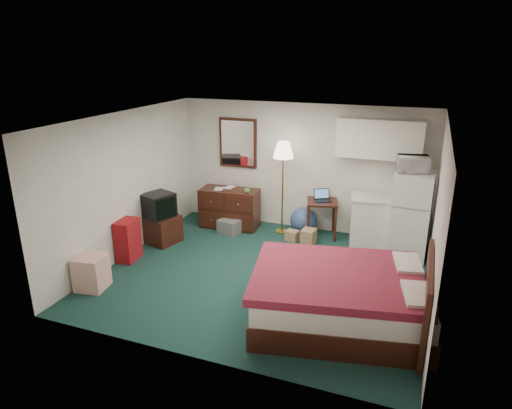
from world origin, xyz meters
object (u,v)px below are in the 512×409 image
at_px(floor_lamp, 283,188).
at_px(kitchen_counter, 373,221).
at_px(desk, 321,218).
at_px(suitcase, 128,240).
at_px(tv_stand, 163,229).
at_px(bed, 340,298).
at_px(fridge, 411,215).
at_px(dresser, 230,208).

bearing_deg(floor_lamp, kitchen_counter, 1.43).
relative_size(desk, suitcase, 0.99).
relative_size(kitchen_counter, tv_stand, 1.59).
relative_size(bed, tv_stand, 3.90).
relative_size(desk, fridge, 0.47).
distance_m(bed, suitcase, 3.81).
bearing_deg(dresser, bed, -47.43).
distance_m(kitchen_counter, tv_stand, 3.92).
relative_size(floor_lamp, bed, 0.83).
bearing_deg(fridge, desk, 170.63).
bearing_deg(fridge, dresser, -179.95).
distance_m(floor_lamp, fridge, 2.42).
distance_m(kitchen_counter, fridge, 0.78).
distance_m(dresser, kitchen_counter, 2.84).
relative_size(kitchen_counter, suitcase, 1.24).
relative_size(desk, bed, 0.33).
bearing_deg(floor_lamp, tv_stand, -146.70).
xyz_separation_m(bed, suitcase, (-3.76, 0.61, 0.01)).
bearing_deg(tv_stand, floor_lamp, 47.09).
relative_size(floor_lamp, kitchen_counter, 2.03).
bearing_deg(desk, dresser, 170.94).
bearing_deg(floor_lamp, bed, -58.59).
distance_m(dresser, fridge, 3.51).
bearing_deg(desk, bed, -86.81).
xyz_separation_m(desk, suitcase, (-2.86, -2.21, 0.00)).
bearing_deg(suitcase, dresser, 58.50).
xyz_separation_m(fridge, suitcase, (-4.48, -1.86, -0.40)).
height_order(desk, suitcase, suitcase).
bearing_deg(suitcase, kitchen_counter, 24.18).
bearing_deg(desk, kitchen_counter, -16.90).
xyz_separation_m(floor_lamp, bed, (1.67, -2.74, -0.56)).
bearing_deg(kitchen_counter, fridge, -35.80).
distance_m(fridge, tv_stand, 4.48).
bearing_deg(suitcase, desk, 32.42).
relative_size(dresser, suitcase, 1.61).
distance_m(dresser, floor_lamp, 1.21).
height_order(dresser, floor_lamp, floor_lamp).
relative_size(fridge, tv_stand, 2.69).
bearing_deg(kitchen_counter, dresser, 172.99).
height_order(dresser, kitchen_counter, kitchen_counter).
bearing_deg(suitcase, tv_stand, 74.74).
relative_size(dresser, kitchen_counter, 1.30).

